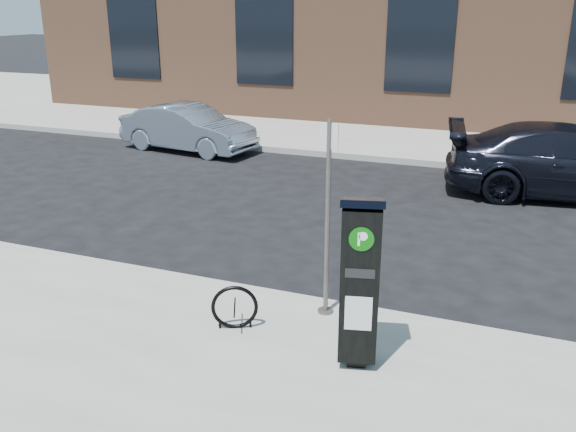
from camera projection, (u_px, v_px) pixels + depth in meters
The scene contains 9 objects.
ground at pixel (251, 297), 8.27m from camera, with size 120.00×120.00×0.00m, color black.
sidewalk_far at pixel (425, 120), 20.55m from camera, with size 60.00×12.00×0.15m, color gray.
curb_near at pixel (251, 293), 8.22m from camera, with size 60.00×0.12×0.16m, color #9E9B93.
curb_far at pixel (385, 159), 15.29m from camera, with size 60.00×0.12×0.16m, color #9E9B93.
parking_kiosk at pixel (360, 281), 6.16m from camera, with size 0.51×0.47×1.87m.
sign_pole at pixel (327, 221), 7.16m from camera, with size 0.21×0.19×2.40m.
bike_rack at pixel (235, 307), 7.10m from camera, with size 0.52×0.27×0.55m.
car_silver at pixel (188, 128), 16.34m from camera, with size 1.31×3.77×1.24m, color #8595A9.
car_dark at pixel (574, 162), 12.37m from camera, with size 2.06×5.06×1.47m, color black.
Camera 1 is at (3.19, -6.75, 3.76)m, focal length 38.00 mm.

